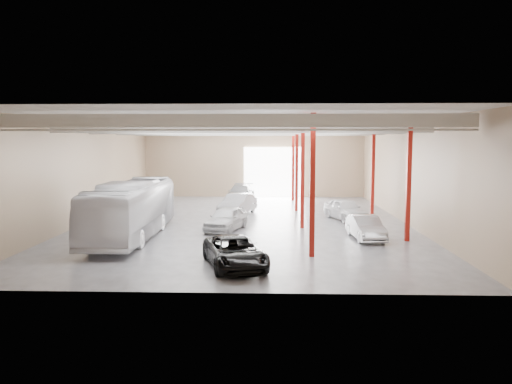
# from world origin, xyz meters

# --- Properties ---
(depot_shell) EXTENTS (22.12, 32.12, 7.06)m
(depot_shell) POSITION_xyz_m (0.13, 0.48, 4.98)
(depot_shell) COLOR #45454A
(depot_shell) RESTS_ON ground
(coach_bus) EXTENTS (2.97, 11.97, 3.32)m
(coach_bus) POSITION_xyz_m (-6.38, -5.44, 1.66)
(coach_bus) COLOR silver
(coach_bus) RESTS_ON ground
(black_sedan) EXTENTS (3.62, 5.43, 1.38)m
(black_sedan) POSITION_xyz_m (0.18, -12.21, 0.69)
(black_sedan) COLOR black
(black_sedan) RESTS_ON ground
(car_row_a) EXTENTS (2.89, 4.72, 1.50)m
(car_row_a) POSITION_xyz_m (-1.06, -3.00, 0.75)
(car_row_a) COLOR silver
(car_row_a) RESTS_ON ground
(car_row_b) EXTENTS (2.92, 5.12, 1.60)m
(car_row_b) POSITION_xyz_m (-0.81, 3.75, 0.80)
(car_row_b) COLOR #B3B3B8
(car_row_b) RESTS_ON ground
(car_row_c) EXTENTS (2.59, 5.51, 1.55)m
(car_row_c) POSITION_xyz_m (-1.12, 12.00, 0.78)
(car_row_c) COLOR slate
(car_row_c) RESTS_ON ground
(car_right_near) EXTENTS (1.80, 4.27, 1.37)m
(car_right_near) POSITION_xyz_m (7.25, -5.55, 0.69)
(car_right_near) COLOR silver
(car_right_near) RESTS_ON ground
(car_right_far) EXTENTS (3.09, 4.82, 1.53)m
(car_right_far) POSITION_xyz_m (7.10, 1.49, 0.76)
(car_right_far) COLOR white
(car_right_far) RESTS_ON ground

